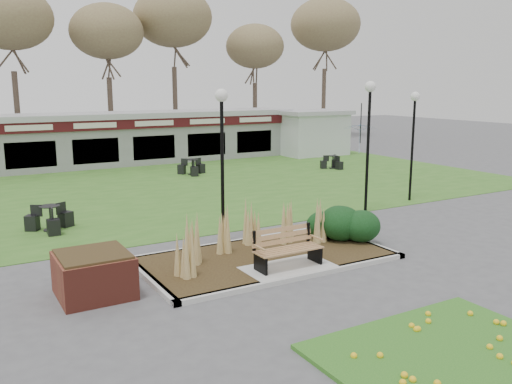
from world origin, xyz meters
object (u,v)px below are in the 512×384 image
service_hut (311,132)px  bistro_set_c (192,169)px  food_pavilion (89,140)px  lamp_post_near_left (222,132)px  lamp_post_near_right (369,118)px  bistro_set_b (51,222)px  bistro_set_d (333,164)px  brick_planter (94,274)px  park_bench (286,247)px  lamp_post_mid_right (414,122)px  patio_umbrella (360,139)px

service_hut → bistro_set_c: size_ratio=3.15×
food_pavilion → lamp_post_near_left: 16.85m
lamp_post_near_right → bistro_set_b: bearing=164.2°
service_hut → bistro_set_d: (-2.48, -5.44, -1.20)m
bistro_set_c → bistro_set_d: 7.55m
brick_planter → bistro_set_c: 15.76m
lamp_post_near_right → bistro_set_c: size_ratio=3.26×
food_pavilion → lamp_post_near_right: 17.05m
lamp_post_near_left → bistro_set_d: size_ratio=3.39×
lamp_post_near_left → lamp_post_near_right: (6.07, 0.85, 0.17)m
service_hut → lamp_post_near_right: size_ratio=0.97×
bistro_set_b → bistro_set_c: bistro_set_b is taller
park_bench → service_hut: 22.32m
food_pavilion → park_bench: bearing=-90.0°
food_pavilion → bistro_set_c: size_ratio=17.59×
bistro_set_c → lamp_post_mid_right: bearing=-64.0°
park_bench → food_pavilion: size_ratio=0.07×
food_pavilion → lamp_post_mid_right: lamp_post_mid_right is taller
lamp_post_near_left → lamp_post_near_right: lamp_post_near_right is taller
service_hut → lamp_post_near_right: 16.02m
food_pavilion → patio_umbrella: bearing=-27.7°
bistro_set_d → bistro_set_b: bearing=-159.7°
lamp_post_mid_right → bistro_set_d: (2.45, 7.96, -2.79)m
brick_planter → service_hut: (17.90, 17.00, 0.97)m
bistro_set_c → patio_umbrella: size_ratio=0.61×
park_bench → bistro_set_b: bearing=122.8°
service_hut → lamp_post_near_right: lamp_post_near_right is taller
bistro_set_c → food_pavilion: bearing=124.3°
park_bench → food_pavilion: bearing=90.0°
food_pavilion → bistro_set_b: food_pavilion is taller
park_bench → bistro_set_c: (3.72, 14.26, -0.31)m
bistro_set_b → food_pavilion: bearing=71.8°
service_hut → lamp_post_near_left: (-13.72, -14.80, 1.70)m
park_bench → brick_planter: (-4.40, 0.75, -0.11)m
brick_planter → lamp_post_mid_right: size_ratio=0.36×
brick_planter → lamp_post_near_right: size_ratio=0.33×
lamp_post_near_left → lamp_post_near_right: bearing=8.0°
bistro_set_c → patio_umbrella: 9.73m
park_bench → bistro_set_c: size_ratio=1.22×
bistro_set_b → bistro_set_d: 16.32m
food_pavilion → lamp_post_mid_right: 17.66m
food_pavilion → lamp_post_mid_right: (8.56, -15.36, 1.56)m
park_bench → patio_umbrella: (13.26, 12.75, 0.88)m
lamp_post_mid_right → bistro_set_b: 13.35m
lamp_post_mid_right → service_hut: bearing=69.8°
brick_planter → bistro_set_c: (8.12, 13.51, -0.20)m
park_bench → lamp_post_near_right: lamp_post_near_right is taller
brick_planter → food_pavilion: food_pavilion is taller
bistro_set_d → food_pavilion: bearing=146.1°
brick_planter → patio_umbrella: (17.66, 12.00, 0.99)m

